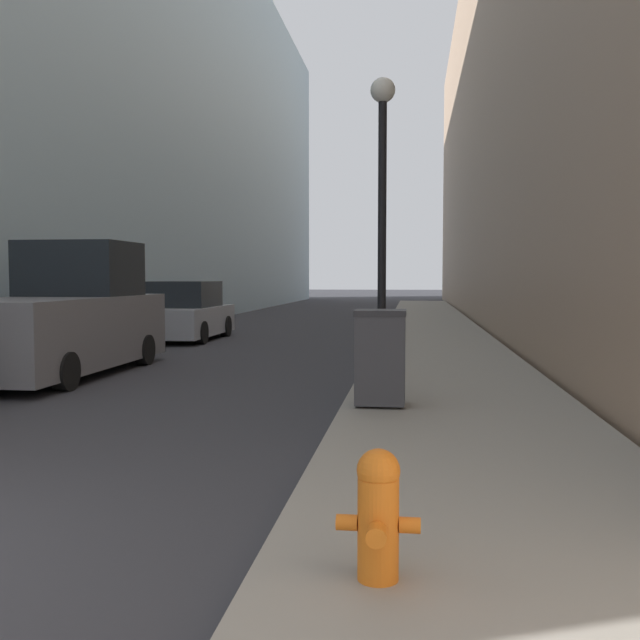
# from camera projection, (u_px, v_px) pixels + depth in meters

# --- Properties ---
(sidewalk_right) EXTENTS (3.19, 60.00, 0.15)m
(sidewalk_right) POSITION_uv_depth(u_px,v_px,m) (435.00, 337.00, 21.17)
(sidewalk_right) COLOR gray
(sidewalk_right) RESTS_ON ground
(building_left_glass) EXTENTS (12.00, 60.00, 18.79)m
(building_left_glass) POSITION_uv_depth(u_px,v_px,m) (69.00, 101.00, 30.52)
(building_left_glass) COLOR #99B7C6
(building_left_glass) RESTS_ON ground
(building_right_stone) EXTENTS (12.00, 60.00, 17.32)m
(building_right_stone) POSITION_uv_depth(u_px,v_px,m) (632.00, 101.00, 27.57)
(building_right_stone) COLOR #9E7F66
(building_right_stone) RESTS_ON ground
(fire_hydrant) EXTENTS (0.47, 0.36, 0.74)m
(fire_hydrant) POSITION_uv_depth(u_px,v_px,m) (378.00, 511.00, 3.98)
(fire_hydrant) COLOR orange
(fire_hydrant) RESTS_ON sidewalk_right
(trash_bin) EXTENTS (0.67, 0.61, 1.27)m
(trash_bin) POSITION_uv_depth(u_px,v_px,m) (380.00, 357.00, 9.39)
(trash_bin) COLOR #3D3D42
(trash_bin) RESTS_ON sidewalk_right
(lamppost) EXTENTS (0.40, 0.40, 4.91)m
(lamppost) POSITION_uv_depth(u_px,v_px,m) (382.00, 197.00, 11.56)
(lamppost) COLOR black
(lamppost) RESTS_ON sidewalk_right
(pickup_truck) EXTENTS (2.27, 5.56, 2.55)m
(pickup_truck) POSITION_uv_depth(u_px,v_px,m) (62.00, 319.00, 13.51)
(pickup_truck) COLOR slate
(pickup_truck) RESTS_ON ground
(parked_sedan_near) EXTENTS (1.96, 4.26, 1.72)m
(parked_sedan_near) POSITION_uv_depth(u_px,v_px,m) (186.00, 313.00, 20.92)
(parked_sedan_near) COLOR #A3A8B2
(parked_sedan_near) RESTS_ON ground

